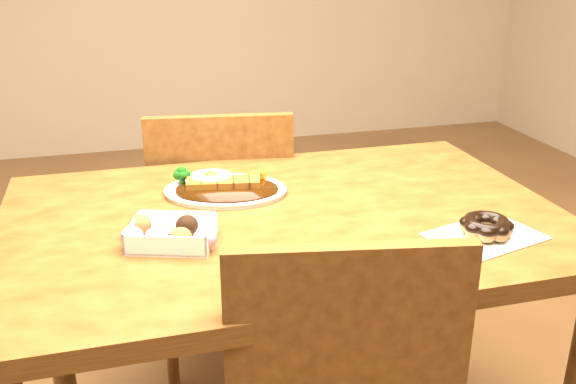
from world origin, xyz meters
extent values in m
cube|color=#49280E|center=(0.00, 0.00, 0.73)|extent=(1.20, 0.80, 0.04)
cylinder|color=#49280E|center=(-0.54, 0.34, 0.35)|extent=(0.06, 0.06, 0.71)
cylinder|color=#49280E|center=(0.54, 0.34, 0.35)|extent=(0.06, 0.06, 0.71)
cube|color=#49280E|center=(-0.04, 0.60, 0.43)|extent=(0.48, 0.48, 0.04)
cylinder|color=#49280E|center=(0.15, 0.74, 0.21)|extent=(0.04, 0.04, 0.41)
cylinder|color=#49280E|center=(-0.19, 0.79, 0.21)|extent=(0.04, 0.04, 0.41)
cylinder|color=#49280E|center=(0.10, 0.41, 0.21)|extent=(0.04, 0.04, 0.41)
cylinder|color=#49280E|center=(-0.24, 0.46, 0.21)|extent=(0.04, 0.04, 0.41)
cube|color=#49280E|center=(-0.07, 0.41, 0.67)|extent=(0.40, 0.09, 0.40)
cube|color=#49280E|center=(0.00, -0.41, 0.67)|extent=(0.40, 0.10, 0.40)
ellipsoid|color=white|center=(-0.10, 0.15, 0.76)|extent=(0.32, 0.26, 0.01)
ellipsoid|color=black|center=(-0.10, 0.14, 0.76)|extent=(0.27, 0.22, 0.01)
cube|color=#6B380C|center=(-0.11, 0.16, 0.77)|extent=(0.18, 0.09, 0.02)
ellipsoid|color=white|center=(-0.13, 0.19, 0.79)|extent=(0.11, 0.10, 0.01)
ellipsoid|color=#FFB214|center=(-0.13, 0.19, 0.79)|extent=(0.03, 0.03, 0.02)
cube|color=white|center=(-0.25, -0.08, 0.77)|extent=(0.19, 0.17, 0.04)
ellipsoid|color=pink|center=(-0.32, -0.08, 0.78)|extent=(0.04, 0.04, 0.04)
ellipsoid|color=pink|center=(-0.28, -0.10, 0.78)|extent=(0.04, 0.04, 0.04)
ellipsoid|color=brown|center=(-0.24, -0.12, 0.78)|extent=(0.04, 0.04, 0.04)
ellipsoid|color=pink|center=(-0.19, -0.13, 0.78)|extent=(0.04, 0.04, 0.04)
ellipsoid|color=brown|center=(-0.31, -0.03, 0.78)|extent=(0.04, 0.04, 0.04)
ellipsoid|color=beige|center=(-0.26, -0.05, 0.78)|extent=(0.04, 0.04, 0.04)
ellipsoid|color=black|center=(-0.22, -0.06, 0.78)|extent=(0.04, 0.04, 0.04)
cube|color=silver|center=(0.36, -0.22, 0.75)|extent=(0.25, 0.20, 0.00)
torus|color=olive|center=(0.36, -0.22, 0.77)|extent=(0.13, 0.13, 0.03)
torus|color=black|center=(0.36, -0.22, 0.78)|extent=(0.11, 0.11, 0.02)
camera|label=1|loc=(-0.33, -1.23, 1.30)|focal=40.00mm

